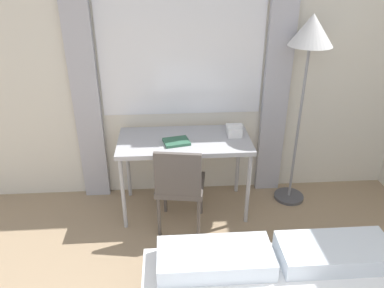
% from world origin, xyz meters
% --- Properties ---
extents(wall_back_with_window, '(5.32, 0.13, 2.70)m').
position_xyz_m(wall_back_with_window, '(0.00, 3.18, 1.35)').
color(wall_back_with_window, silver).
rests_on(wall_back_with_window, ground_plane).
extents(desk, '(1.17, 0.58, 0.74)m').
position_xyz_m(desk, '(0.02, 2.81, 0.68)').
color(desk, '#B2B2B7').
rests_on(desk, ground_plane).
extents(desk_chair, '(0.46, 0.46, 0.82)m').
position_xyz_m(desk_chair, '(-0.03, 2.51, 0.47)').
color(desk_chair, '#59514C').
rests_on(desk_chair, ground_plane).
extents(standing_lamp, '(0.37, 0.37, 1.78)m').
position_xyz_m(standing_lamp, '(1.08, 2.90, 1.53)').
color(standing_lamp, '#4C4C51').
rests_on(standing_lamp, ground_plane).
extents(telephone, '(0.15, 0.16, 0.10)m').
position_xyz_m(telephone, '(0.48, 2.87, 0.79)').
color(telephone, white).
rests_on(telephone, desk).
extents(book, '(0.25, 0.21, 0.02)m').
position_xyz_m(book, '(-0.05, 2.74, 0.75)').
color(book, '#33664C').
rests_on(book, desk).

